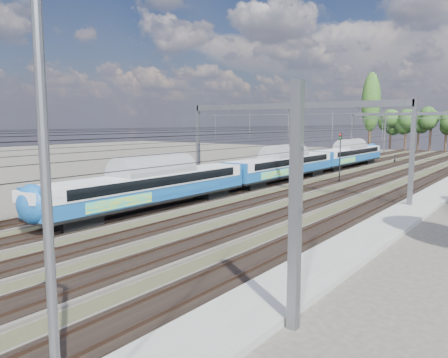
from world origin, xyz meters
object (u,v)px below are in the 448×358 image
Objects in this scene: signal_near at (340,152)px; emu_train at (282,161)px; lamp_post at (43,185)px; worker at (395,159)px.

emu_train is at bearing -160.79° from signal_near.
lamp_post is at bearing -67.39° from emu_train.
lamp_post reaches higher than emu_train.
emu_train is 41.00× the size of worker.
signal_near is at bearing 36.78° from emu_train.
emu_train is 33.28m from worker.
signal_near is 45.59m from lamp_post.
emu_train is at bearing 111.00° from lamp_post.
worker is (3.76, 33.02, -1.82)m from emu_train.
lamp_post is (11.28, -44.12, 2.13)m from signal_near.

